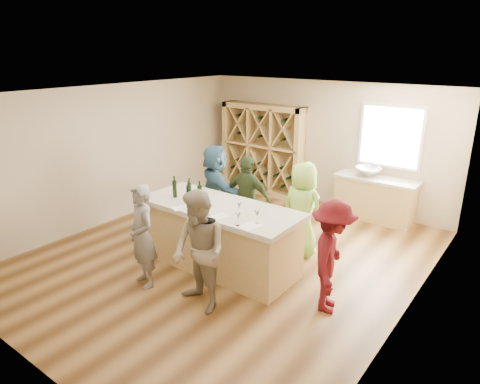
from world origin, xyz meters
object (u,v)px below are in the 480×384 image
Objects in this scene: wine_bottle_a at (175,189)px; wine_bottle_e at (200,195)px; wine_rack at (263,149)px; wine_bottle_c at (189,191)px; person_near_left at (142,236)px; sink at (368,172)px; person_far_mid at (247,199)px; tasting_counter_base at (220,238)px; person_far_left at (216,187)px; person_far_right at (302,209)px; person_server at (332,257)px; wine_bottle_d at (189,195)px; person_near_right at (199,252)px.

wine_bottle_e is at bearing 2.60° from wine_bottle_a.
wine_bottle_a is at bearing -78.61° from wine_rack.
wine_bottle_a is 0.28m from wine_bottle_c.
sink is at bearing 88.87° from person_near_left.
tasting_counter_base is at bearing 96.19° from person_far_mid.
person_far_mid is at bearing -61.60° from wine_rack.
wine_bottle_c is at bearing 169.31° from wine_bottle_e.
wine_bottle_e is 0.18× the size of person_far_left.
wine_rack reaches higher than tasting_counter_base.
sink is 4.01m from wine_bottle_c.
wine_bottle_a is at bearing -170.79° from tasting_counter_base.
wine_bottle_a is at bearing 57.84° from person_far_mid.
wine_bottle_e is 0.18× the size of person_far_right.
person_near_left is at bearing -103.63° from wine_bottle_e.
person_near_left reaches higher than wine_bottle_a.
sink is at bearing -4.61° from person_server.
sink is 1.81× the size of wine_bottle_e.
wine_bottle_d is at bearing 54.49° from person_far_right.
person_far_right is (1.69, 1.37, -0.39)m from wine_bottle_a.
wine_rack is 3.84m from wine_bottle_c.
person_far_mid is at bearing 81.37° from wine_bottle_d.
tasting_counter_base is 1.30m from person_near_left.
person_near_right is at bearing 103.87° from person_far_mid.
person_near_left is at bearing -77.54° from wine_rack.
wine_bottle_d is 1.04× the size of wine_bottle_e.
person_near_right is at bearing 88.57° from person_far_right.
person_far_mid is at bearing 63.71° from wine_bottle_a.
wine_rack reaches higher than person_far_right.
person_far_left is at bearing 100.74° from wine_bottle_a.
wine_bottle_d is 1.41m from person_far_mid.
wine_bottle_d is at bearing 100.86° from person_near_left.
wine_rack is at bearing 120.58° from person_near_left.
tasting_counter_base is at bearing -106.98° from sink.
person_far_left is at bearing -133.15° from sink.
person_near_left is at bearing -115.93° from tasting_counter_base.
person_far_left is (-1.66, 2.31, -0.00)m from person_near_right.
wine_bottle_a is 0.17× the size of person_far_right.
person_near_right reaches higher than person_server.
wine_rack is at bearing 25.70° from person_server.
person_far_right is (1.28, 1.46, -0.40)m from wine_bottle_d.
wine_bottle_e is at bearing 150.48° from person_far_left.
wine_bottle_d is at bearing 144.29° from person_far_left.
person_far_left is at bearing 114.69° from wine_bottle_d.
sink is at bearing 97.86° from person_near_right.
wine_bottle_e is (0.54, 0.02, 0.01)m from wine_bottle_a.
wine_bottle_a is 2.88m from person_server.
person_far_mid is (-0.24, 1.10, 0.32)m from tasting_counter_base.
wine_rack is 4.05m from wine_bottle_d.
person_far_mid reaches higher than wine_bottle_e.
wine_rack is at bearing 178.51° from sink.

